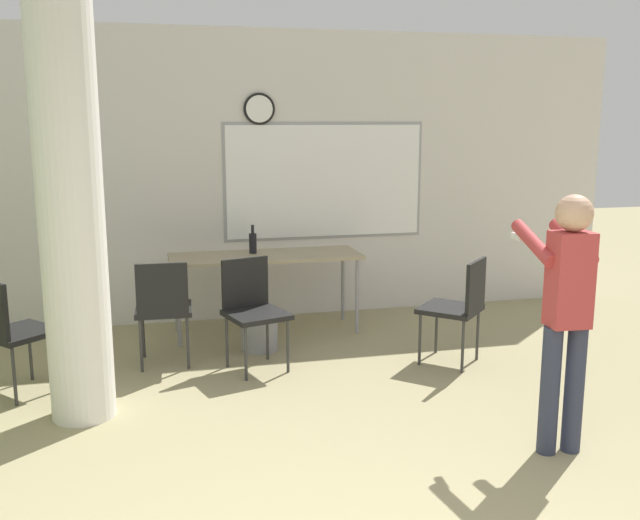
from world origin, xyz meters
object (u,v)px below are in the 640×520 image
bottle_on_table (253,242)px  chair_near_pillar (10,327)px  chair_table_front (252,305)px  chair_mid_room (459,303)px  folding_table (265,260)px  chair_table_left (163,305)px  person_playing_side (566,303)px

bottle_on_table → chair_near_pillar: bearing=-148.0°
bottle_on_table → chair_table_front: 1.08m
chair_near_pillar → chair_mid_room: 3.38m
chair_table_front → chair_mid_room: (1.62, -0.32, 0.00)m
folding_table → chair_near_pillar: size_ratio=1.99×
folding_table → chair_near_pillar: chair_near_pillar is taller
folding_table → chair_table_left: chair_table_left is taller
chair_table_left → chair_table_front: same height
chair_near_pillar → chair_mid_room: bearing=-2.3°
chair_table_left → chair_table_front: (0.68, -0.19, 0.00)m
chair_table_left → person_playing_side: size_ratio=0.56×
folding_table → chair_mid_room: 1.84m
folding_table → chair_table_left: bearing=-142.6°
chair_table_front → person_playing_side: person_playing_side is taller
chair_table_left → person_playing_side: (2.24, -2.08, 0.40)m
chair_mid_room → bottle_on_table: bearing=137.5°
folding_table → person_playing_side: bearing=-65.2°
chair_table_front → person_playing_side: size_ratio=0.56×
chair_table_front → person_playing_side: bearing=-50.5°
folding_table → chair_table_front: (-0.26, -0.92, -0.17)m
chair_near_pillar → chair_table_front: (1.76, 0.19, 0.00)m
person_playing_side → chair_table_front: bearing=129.5°
chair_near_pillar → chair_table_front: size_ratio=1.00×
person_playing_side → chair_near_pillar: bearing=152.9°
chair_table_front → chair_mid_room: 1.65m
chair_mid_room → person_playing_side: (-0.06, -1.56, 0.40)m
chair_mid_room → person_playing_side: 1.61m
folding_table → person_playing_side: person_playing_side is taller
chair_near_pillar → chair_mid_room: (3.37, -0.13, 0.00)m
folding_table → chair_table_left: 1.20m
bottle_on_table → chair_table_left: 1.22m
chair_mid_room → person_playing_side: size_ratio=0.56×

